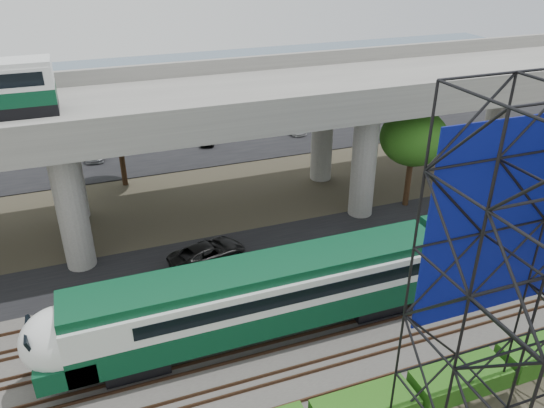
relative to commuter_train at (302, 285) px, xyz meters
name	(u,v)px	position (x,y,z in m)	size (l,w,h in m)	color
ground	(304,357)	(-0.67, -2.00, -2.88)	(140.00, 140.00, 0.00)	#474233
ballast_bed	(289,331)	(-0.67, 0.00, -2.78)	(90.00, 12.00, 0.20)	slate
service_road	(241,251)	(-0.67, 8.50, -2.84)	(90.00, 5.00, 0.08)	black
parking_lot	(173,137)	(-0.67, 32.00, -2.84)	(90.00, 18.00, 0.08)	black
harbor_water	(143,86)	(-0.67, 54.00, -2.87)	(140.00, 40.00, 0.03)	#4A627A
rail_tracks	(289,328)	(-0.67, 0.00, -2.60)	(90.00, 9.52, 0.16)	#472D1E
commuter_train	(302,285)	(0.00, 0.00, 0.00)	(29.30, 3.06, 4.30)	black
overpass	(197,111)	(-1.82, 14.00, 5.33)	(80.00, 12.00, 12.40)	#9E9B93
hedge_strip	(365,408)	(0.34, -6.30, -2.32)	(34.60, 1.80, 1.20)	#255613
trees	(149,153)	(-5.33, 14.17, 2.69)	(40.94, 16.94, 7.69)	#382314
suv	(208,253)	(-3.08, 7.94, -2.11)	(2.30, 4.99, 1.39)	black
parked_cars	(176,133)	(-0.47, 31.56, -2.23)	(38.01, 9.30, 1.20)	white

